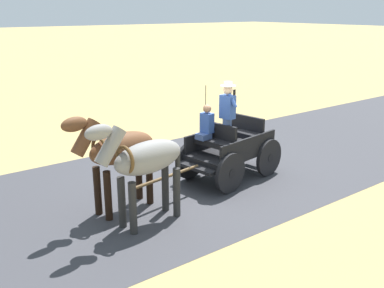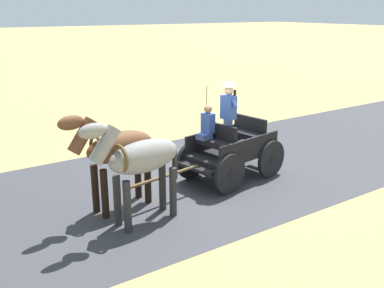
{
  "view_description": "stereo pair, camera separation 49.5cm",
  "coord_description": "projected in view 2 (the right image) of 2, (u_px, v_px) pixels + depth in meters",
  "views": [
    {
      "loc": [
        -8.26,
        6.59,
        4.11
      ],
      "look_at": [
        -0.52,
        0.82,
        1.1
      ],
      "focal_mm": 40.65,
      "sensor_mm": 36.0,
      "label": 1
    },
    {
      "loc": [
        -8.54,
        6.18,
        4.11
      ],
      "look_at": [
        -0.52,
        0.82,
        1.1
      ],
      "focal_mm": 40.65,
      "sensor_mm": 36.0,
      "label": 2
    }
  ],
  "objects": [
    {
      "name": "road_surface",
      "position": [
        207.0,
        174.0,
        11.28
      ],
      "size": [
        6.15,
        160.0,
        0.01
      ],
      "primitive_type": "cube",
      "color": "#38383D",
      "rests_on": "ground"
    },
    {
      "name": "horse_off_side",
      "position": [
        116.0,
        150.0,
        8.96
      ],
      "size": [
        0.8,
        2.15,
        2.21
      ],
      "color": "brown",
      "rests_on": "ground"
    },
    {
      "name": "horse_near_side",
      "position": [
        140.0,
        160.0,
        8.37
      ],
      "size": [
        0.73,
        2.14,
        2.21
      ],
      "color": "gray",
      "rests_on": "ground"
    },
    {
      "name": "ground_plane",
      "position": [
        207.0,
        174.0,
        11.29
      ],
      "size": [
        200.0,
        200.0,
        0.0
      ],
      "primitive_type": "plane",
      "color": "tan"
    },
    {
      "name": "horse_drawn_carriage",
      "position": [
        230.0,
        148.0,
        10.77
      ],
      "size": [
        1.77,
        4.51,
        2.5
      ],
      "color": "black",
      "rests_on": "ground"
    }
  ]
}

